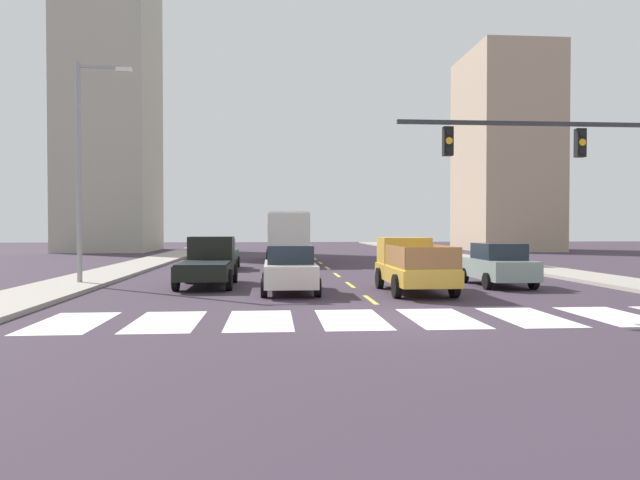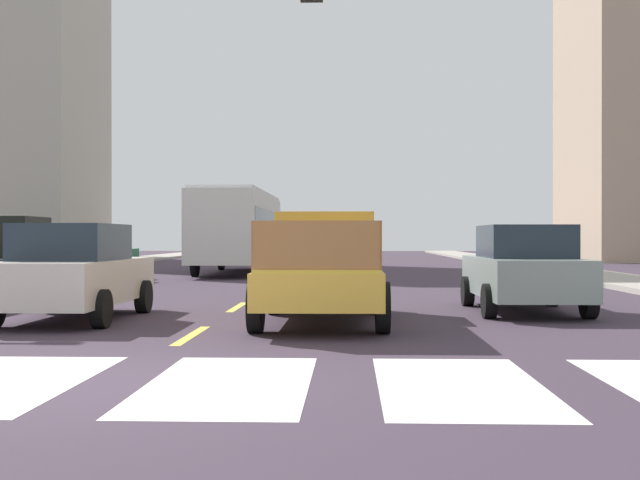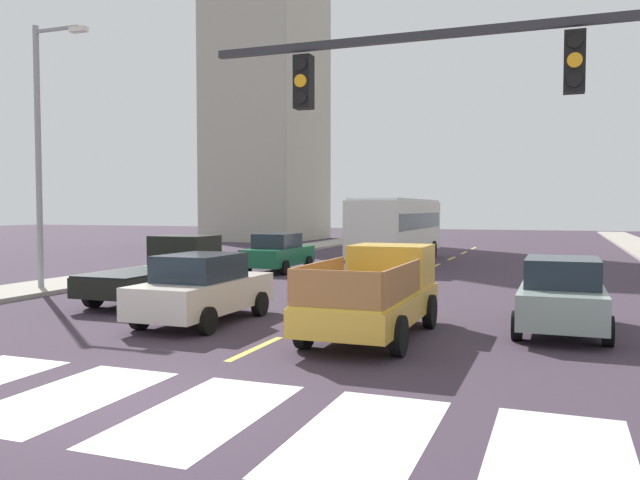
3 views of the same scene
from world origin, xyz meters
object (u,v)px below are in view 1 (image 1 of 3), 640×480
pickup_stakebed (411,266)px  streetlight_left (83,162)px  traffic_signal_gantry (619,164)px  sedan_far (497,265)px  sedan_near_right (220,254)px  sedan_mid (290,269)px  city_bus (287,233)px  pickup_dark (209,263)px

pickup_stakebed → streetlight_left: (-12.67, 3.18, 4.03)m
traffic_signal_gantry → streetlight_left: 19.45m
traffic_signal_gantry → sedan_far: bearing=101.8°
sedan_near_right → sedan_mid: same height
pickup_stakebed → city_bus: bearing=100.3°
city_bus → sedan_mid: (-0.36, -19.01, -1.09)m
pickup_dark → city_bus: size_ratio=0.48×
sedan_far → pickup_dark: bearing=173.2°
sedan_near_right → sedan_far: (11.93, -10.58, 0.00)m
pickup_stakebed → pickup_dark: same height
sedan_mid → sedan_far: 8.58m
city_bus → sedan_far: (8.02, -17.15, -1.09)m
sedan_mid → streetlight_left: bearing=155.6°
sedan_mid → sedan_near_right: bearing=103.5°
pickup_dark → sedan_near_right: pickup_dark is taller
sedan_near_right → traffic_signal_gantry: bearing=-54.4°
pickup_stakebed → sedan_mid: size_ratio=1.18×
pickup_stakebed → city_bus: city_bus is taller
traffic_signal_gantry → pickup_stakebed: bearing=139.5°
sedan_near_right → sedan_mid: (3.55, -12.44, 0.00)m
sedan_mid → sedan_far: bearing=10.1°
pickup_dark → pickup_stakebed: bearing=-19.6°
sedan_far → traffic_signal_gantry: size_ratio=0.44×
pickup_dark → streetlight_left: (-5.00, 0.27, 4.05)m
pickup_dark → sedan_far: bearing=-4.7°
pickup_dark → city_bus: (3.56, 15.96, 1.03)m
city_bus → sedan_near_right: (-3.91, -6.57, -1.09)m
city_bus → sedan_far: bearing=-64.4°
sedan_near_right → traffic_signal_gantry: traffic_signal_gantry is taller
pickup_stakebed → sedan_far: bearing=21.8°
sedan_mid → city_bus: bearing=86.5°
pickup_dark → sedan_mid: bearing=-42.4°
sedan_near_right → streetlight_left: bearing=-119.7°
traffic_signal_gantry → streetlight_left: size_ratio=1.12×
pickup_dark → traffic_signal_gantry: traffic_signal_gantry is taller
traffic_signal_gantry → sedan_near_right: bearing=128.3°
sedan_near_right → sedan_far: 15.95m
pickup_dark → sedan_mid: (3.20, -3.04, -0.06)m
city_bus → streetlight_left: (-8.57, -15.69, 3.02)m
pickup_stakebed → sedan_mid: (-4.47, -0.13, -0.08)m
city_bus → sedan_mid: bearing=-90.5°
pickup_dark → streetlight_left: size_ratio=0.58×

